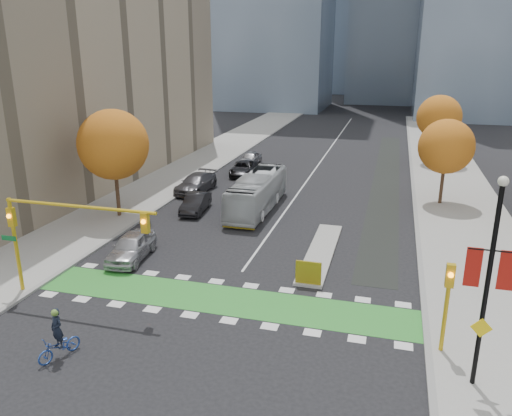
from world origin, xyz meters
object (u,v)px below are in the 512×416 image
Objects in this scene: tree_west at (113,145)px; parked_car_c at (196,183)px; parked_car_a at (131,247)px; hazard_board at (308,273)px; parked_car_e at (251,158)px; bus at (257,192)px; tree_east_near at (446,147)px; traffic_signal_east at (448,295)px; tree_east_far at (439,117)px; traffic_signal_west at (55,225)px; banner_lamppost at (489,276)px; cyclist at (59,342)px; parked_car_b at (196,203)px; parked_car_d at (243,168)px.

parked_car_c is (3.00, 8.22, -4.82)m from tree_west.
tree_west reaches higher than parked_car_a.
parked_car_a is at bearing 175.87° from hazard_board.
parked_car_e is at bearing 84.37° from parked_car_a.
parked_car_c is (-6.74, 3.61, -0.66)m from bus.
tree_east_near is (8.00, 17.80, 4.06)m from hazard_board.
parked_car_e is at bearing 107.87° from bus.
parked_car_a reaches higher than parked_car_c.
traffic_signal_east is 18.51m from parked_car_a.
parked_car_c is (-1.93, 15.22, -0.00)m from parked_car_a.
tree_east_far is at bearing 87.03° from traffic_signal_east.
traffic_signal_west is 18.48m from traffic_signal_east.
traffic_signal_west is 19.54m from banner_lamppost.
tree_west is at bearing -104.94° from parked_car_c.
hazard_board is 0.62× the size of cyclist.
parked_car_a is 9.77m from parked_car_b.
tree_east_near is 0.67× the size of bus.
traffic_signal_west is 2.00× the size of parked_car_e.
parked_car_b is 0.80× the size of parked_car_c.
hazard_board is 0.30× the size of parked_car_a.
parked_car_d is (-10.69, 23.19, -0.10)m from hazard_board.
tree_east_near reaches higher than bus.
parked_car_c is 7.54m from parked_car_d.
parked_car_b is at bearing 135.67° from hazard_board.
banner_lamppost is at bearing -91.17° from tree_east_near.
parked_car_e is (-0.53, 17.62, 0.00)m from parked_car_b.
cyclist is (7.15, -17.10, -4.87)m from tree_west.
parked_car_b is 1.03× the size of parked_car_e.
hazard_board is at bearing -10.34° from parked_car_a.
banner_lamppost is 17.00m from cyclist.
tree_east_far reaches higher than bus.
tree_west reaches higher than hazard_board.
traffic_signal_east is at bearing -41.62° from parked_car_c.
parked_car_e is at bearing 118.37° from banner_lamppost.
tree_west is 1.87× the size of parked_car_b.
parked_car_a is at bearing 123.25° from cyclist.
parked_car_c is at bearing 92.96° from traffic_signal_west.
bus is 2.22× the size of parked_car_a.
parked_car_c is at bearing 129.06° from hazard_board.
cyclist reaches higher than parked_car_b.
bus is at bearing -23.08° from parked_car_c.
parked_car_c is (-2.18, 5.45, 0.08)m from parked_car_b.
cyclist is 25.66m from parked_car_c.
banner_lamppost is at bearing -41.79° from hazard_board.
tree_east_far reaches higher than cyclist.
tree_west reaches higher than parked_car_d.
banner_lamppost reaches higher than parked_car_e.
hazard_board is 18.44m from tree_west.
traffic_signal_east is (18.43, 0.00, -1.30)m from traffic_signal_west.
tree_west is 13.25m from traffic_signal_west.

